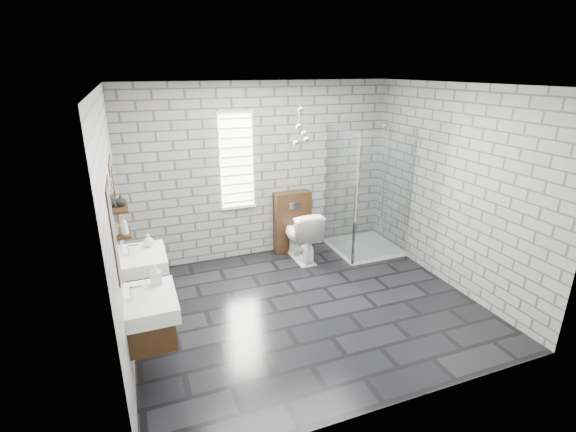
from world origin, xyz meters
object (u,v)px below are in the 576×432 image
vanity_right (141,261)px  shower_enclosure (364,224)px  cistern_panel (292,221)px  toilet (301,235)px  vanity_left (147,305)px

vanity_right → shower_enclosure: size_ratio=0.77×
cistern_panel → shower_enclosure: 1.16m
vanity_right → cistern_panel: vanity_right is taller
vanity_right → toilet: bearing=19.8°
vanity_left → toilet: 3.05m
vanity_right → toilet: (2.37, 0.86, -0.35)m
toilet → cistern_panel: bearing=-90.7°
cistern_panel → vanity_left: bearing=-136.5°
cistern_panel → shower_enclosure: shower_enclosure is taller
vanity_right → cistern_panel: 2.69m
vanity_right → cistern_panel: (2.37, 1.23, -0.26)m
vanity_left → vanity_right: 1.02m
shower_enclosure → toilet: shower_enclosure is taller
toilet → vanity_right: bearing=19.1°
vanity_left → toilet: size_ratio=1.93×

